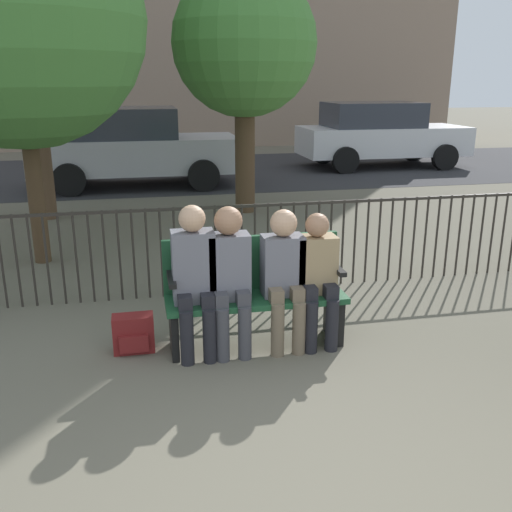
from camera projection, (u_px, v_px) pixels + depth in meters
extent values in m
cube|color=#194728|center=(256.00, 299.00, 4.77)|extent=(1.51, 0.45, 0.05)
cube|color=#194728|center=(251.00, 262.00, 4.88)|extent=(1.51, 0.05, 0.47)
cube|color=black|center=(174.00, 330.00, 4.70)|extent=(0.06, 0.38, 0.40)
cube|color=black|center=(334.00, 317.00, 4.97)|extent=(0.06, 0.38, 0.40)
cube|color=black|center=(171.00, 279.00, 4.57)|extent=(0.06, 0.38, 0.04)
cube|color=black|center=(336.00, 268.00, 4.84)|extent=(0.06, 0.38, 0.04)
cylinder|color=black|center=(187.00, 338.00, 4.51)|extent=(0.11, 0.11, 0.45)
cylinder|color=black|center=(210.00, 336.00, 4.54)|extent=(0.11, 0.11, 0.45)
cube|color=black|center=(185.00, 301.00, 4.52)|extent=(0.11, 0.20, 0.12)
cube|color=black|center=(207.00, 299.00, 4.55)|extent=(0.11, 0.20, 0.12)
cube|color=slate|center=(193.00, 267.00, 4.58)|extent=(0.34, 0.22, 0.59)
sphere|color=tan|center=(192.00, 219.00, 4.44)|extent=(0.21, 0.21, 0.21)
cylinder|color=#3D3D42|center=(223.00, 335.00, 4.56)|extent=(0.11, 0.11, 0.45)
cylinder|color=#3D3D42|center=(245.00, 333.00, 4.60)|extent=(0.11, 0.11, 0.45)
cube|color=#3D3D42|center=(220.00, 298.00, 4.57)|extent=(0.11, 0.20, 0.12)
cube|color=#3D3D42|center=(242.00, 297.00, 4.61)|extent=(0.11, 0.20, 0.12)
cube|color=slate|center=(229.00, 267.00, 4.64)|extent=(0.34, 0.22, 0.55)
sphere|color=#A37556|center=(228.00, 221.00, 4.50)|extent=(0.23, 0.23, 0.23)
cylinder|color=brown|center=(278.00, 330.00, 4.65)|extent=(0.11, 0.11, 0.45)
cylinder|color=brown|center=(299.00, 328.00, 4.68)|extent=(0.11, 0.11, 0.45)
cube|color=brown|center=(275.00, 294.00, 4.66)|extent=(0.11, 0.20, 0.12)
cube|color=brown|center=(296.00, 293.00, 4.70)|extent=(0.11, 0.20, 0.12)
cube|color=slate|center=(282.00, 265.00, 4.73)|extent=(0.34, 0.22, 0.51)
sphere|color=tan|center=(284.00, 223.00, 4.60)|extent=(0.22, 0.22, 0.22)
cylinder|color=black|center=(311.00, 327.00, 4.70)|extent=(0.11, 0.11, 0.45)
cylinder|color=black|center=(332.00, 325.00, 4.74)|extent=(0.11, 0.11, 0.45)
cube|color=black|center=(308.00, 292.00, 4.72)|extent=(0.11, 0.20, 0.12)
cube|color=black|center=(329.00, 290.00, 4.75)|extent=(0.11, 0.20, 0.12)
cube|color=#997F59|center=(315.00, 264.00, 4.79)|extent=(0.34, 0.22, 0.49)
sphere|color=#A37556|center=(317.00, 225.00, 4.67)|extent=(0.20, 0.20, 0.20)
cube|color=maroon|center=(134.00, 333.00, 4.74)|extent=(0.34, 0.17, 0.32)
cube|color=maroon|center=(134.00, 344.00, 4.66)|extent=(0.24, 0.04, 0.14)
cylinder|color=#2D2823|center=(2.00, 263.00, 5.55)|extent=(0.02, 0.02, 0.95)
cylinder|color=#2D2823|center=(17.00, 262.00, 5.57)|extent=(0.02, 0.02, 0.95)
cylinder|color=#2D2823|center=(32.00, 261.00, 5.60)|extent=(0.02, 0.02, 0.95)
cylinder|color=#2D2823|center=(47.00, 260.00, 5.63)|extent=(0.02, 0.02, 0.95)
cylinder|color=#2D2823|center=(62.00, 259.00, 5.65)|extent=(0.02, 0.02, 0.95)
cylinder|color=#2D2823|center=(76.00, 258.00, 5.68)|extent=(0.02, 0.02, 0.95)
cylinder|color=#2D2823|center=(91.00, 257.00, 5.71)|extent=(0.02, 0.02, 0.95)
cylinder|color=#2D2823|center=(105.00, 256.00, 5.74)|extent=(0.02, 0.02, 0.95)
cylinder|color=#2D2823|center=(119.00, 256.00, 5.76)|extent=(0.02, 0.02, 0.95)
cylinder|color=#2D2823|center=(134.00, 255.00, 5.79)|extent=(0.02, 0.02, 0.95)
cylinder|color=#2D2823|center=(148.00, 254.00, 5.82)|extent=(0.02, 0.02, 0.95)
cylinder|color=#2D2823|center=(161.00, 253.00, 5.84)|extent=(0.02, 0.02, 0.95)
cylinder|color=#2D2823|center=(175.00, 252.00, 5.87)|extent=(0.02, 0.02, 0.95)
cylinder|color=#2D2823|center=(189.00, 252.00, 5.90)|extent=(0.02, 0.02, 0.95)
cylinder|color=#2D2823|center=(202.00, 251.00, 5.93)|extent=(0.02, 0.02, 0.95)
cylinder|color=#2D2823|center=(216.00, 250.00, 5.95)|extent=(0.02, 0.02, 0.95)
cylinder|color=#2D2823|center=(229.00, 249.00, 5.98)|extent=(0.02, 0.02, 0.95)
cylinder|color=#2D2823|center=(242.00, 248.00, 6.01)|extent=(0.02, 0.02, 0.95)
cylinder|color=#2D2823|center=(255.00, 248.00, 6.03)|extent=(0.02, 0.02, 0.95)
cylinder|color=#2D2823|center=(268.00, 247.00, 6.06)|extent=(0.02, 0.02, 0.95)
cylinder|color=#2D2823|center=(281.00, 246.00, 6.09)|extent=(0.02, 0.02, 0.95)
cylinder|color=#2D2823|center=(293.00, 245.00, 6.12)|extent=(0.02, 0.02, 0.95)
cylinder|color=#2D2823|center=(306.00, 245.00, 6.14)|extent=(0.02, 0.02, 0.95)
cylinder|color=#2D2823|center=(318.00, 244.00, 6.17)|extent=(0.02, 0.02, 0.95)
cylinder|color=#2D2823|center=(330.00, 243.00, 6.20)|extent=(0.02, 0.02, 0.95)
cylinder|color=#2D2823|center=(343.00, 243.00, 6.22)|extent=(0.02, 0.02, 0.95)
cylinder|color=#2D2823|center=(355.00, 242.00, 6.25)|extent=(0.02, 0.02, 0.95)
cylinder|color=#2D2823|center=(367.00, 241.00, 6.28)|extent=(0.02, 0.02, 0.95)
cylinder|color=#2D2823|center=(379.00, 240.00, 6.31)|extent=(0.02, 0.02, 0.95)
cylinder|color=#2D2823|center=(390.00, 240.00, 6.33)|extent=(0.02, 0.02, 0.95)
cylinder|color=#2D2823|center=(402.00, 239.00, 6.36)|extent=(0.02, 0.02, 0.95)
cylinder|color=#2D2823|center=(414.00, 238.00, 6.39)|extent=(0.02, 0.02, 0.95)
cylinder|color=#2D2823|center=(425.00, 238.00, 6.41)|extent=(0.02, 0.02, 0.95)
cylinder|color=#2D2823|center=(437.00, 237.00, 6.44)|extent=(0.02, 0.02, 0.95)
cylinder|color=#2D2823|center=(448.00, 236.00, 6.47)|extent=(0.02, 0.02, 0.95)
cylinder|color=#2D2823|center=(459.00, 236.00, 6.50)|extent=(0.02, 0.02, 0.95)
cylinder|color=#2D2823|center=(470.00, 235.00, 6.52)|extent=(0.02, 0.02, 0.95)
cylinder|color=#2D2823|center=(481.00, 234.00, 6.55)|extent=(0.02, 0.02, 0.95)
cylinder|color=#2D2823|center=(492.00, 234.00, 6.58)|extent=(0.02, 0.02, 0.95)
cylinder|color=#2D2823|center=(503.00, 233.00, 6.60)|extent=(0.02, 0.02, 0.95)
cube|color=#2D2823|center=(230.00, 207.00, 5.85)|extent=(9.00, 0.03, 0.03)
cylinder|color=#4C3823|center=(34.00, 181.00, 6.83)|extent=(0.20, 0.20, 2.04)
sphere|color=#478438|center=(15.00, 18.00, 6.29)|extent=(2.88, 2.88, 2.88)
cylinder|color=brown|center=(39.00, 121.00, 8.86)|extent=(0.26, 0.26, 3.11)
cylinder|color=#4C3823|center=(245.00, 150.00, 9.52)|extent=(0.33, 0.33, 2.09)
sphere|color=#478438|center=(244.00, 43.00, 9.02)|extent=(2.31, 2.31, 2.31)
cube|color=#2B2B2D|center=(176.00, 172.00, 13.90)|extent=(24.00, 6.00, 0.01)
cube|color=#B7B7BC|center=(136.00, 154.00, 11.93)|extent=(4.20, 1.70, 0.70)
cube|color=#2D333D|center=(119.00, 123.00, 11.67)|extent=(2.31, 1.56, 0.60)
cylinder|color=black|center=(204.00, 176.00, 11.47)|extent=(0.64, 0.20, 0.64)
cylinder|color=black|center=(195.00, 163.00, 13.10)|extent=(0.64, 0.20, 0.64)
cylinder|color=black|center=(69.00, 180.00, 10.97)|extent=(0.64, 0.20, 0.64)
cylinder|color=black|center=(77.00, 167.00, 12.59)|extent=(0.64, 0.20, 0.64)
cube|color=silver|center=(382.00, 140.00, 14.59)|extent=(4.20, 1.70, 0.70)
cube|color=#2D333D|center=(372.00, 115.00, 14.33)|extent=(2.31, 1.56, 0.60)
cylinder|color=black|center=(445.00, 157.00, 14.13)|extent=(0.64, 0.20, 0.64)
cylinder|color=black|center=(413.00, 149.00, 15.76)|extent=(0.64, 0.20, 0.64)
cylinder|color=black|center=(345.00, 160.00, 13.63)|extent=(0.64, 0.20, 0.64)
cylinder|color=black|center=(323.00, 151.00, 15.25)|extent=(0.64, 0.20, 0.64)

